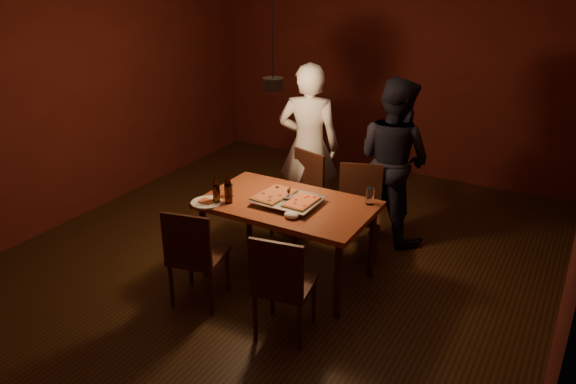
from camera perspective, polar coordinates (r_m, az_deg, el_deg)
The scene contains 19 objects.
room_shell at distance 4.96m, azimuth -1.48°, elevation 6.98°, with size 6.00×6.00×6.00m.
dining_table at distance 4.98m, azimuth 0.00°, elevation -1.84°, with size 1.50×0.90×0.75m.
chair_far_left at distance 5.85m, azimuth 1.40°, elevation 0.56°, with size 0.53×0.53×0.49m.
chair_far_right at distance 5.53m, azimuth 7.26°, elevation -1.00°, with size 0.54×0.54×0.49m.
chair_near_left at distance 4.70m, azimuth -9.59°, elevation -5.76°, with size 0.50×0.50×0.49m.
chair_near_right at distance 4.25m, azimuth -0.70°, elevation -8.74°, with size 0.48×0.48×0.49m.
pizza_tray at distance 4.92m, azimuth -0.01°, elevation -0.94°, with size 0.55×0.45×0.05m, color silver.
pizza_meat at distance 4.97m, azimuth -1.43°, elevation -0.24°, with size 0.25×0.40×0.02m, color maroon.
pizza_cheese at distance 4.83m, azimuth 1.39°, elevation -0.97°, with size 0.21×0.34×0.02m, color gold.
spatula at distance 4.92m, azimuth -0.07°, elevation -0.44°, with size 0.09×0.24×0.04m, color silver, non-canonical shape.
beer_bottle_a at distance 4.93m, azimuth -7.31°, elevation 0.21°, with size 0.07×0.07×0.25m.
beer_bottle_b at distance 4.92m, azimuth -6.11°, elevation 0.31°, with size 0.07×0.07×0.26m.
water_glass_left at distance 5.09m, azimuth -5.99°, elevation 0.16°, with size 0.07×0.07×0.11m, color silver.
water_glass_right at distance 4.94m, azimuth 8.33°, elevation -0.40°, with size 0.07×0.07×0.15m, color silver.
plate_slice at distance 4.98m, azimuth -8.27°, elevation -1.05°, with size 0.28×0.28×0.03m.
napkin at distance 4.65m, azimuth 0.35°, elevation -2.36°, with size 0.13×0.10×0.05m, color white.
diner_white at distance 5.99m, azimuth 2.11°, elevation 4.68°, with size 0.65×0.42×1.77m, color white.
diner_dark at distance 5.79m, azimuth 10.67°, elevation 3.21°, with size 0.82×0.64×1.69m, color black.
pendant_lamp at distance 4.88m, azimuth -1.52°, elevation 11.06°, with size 0.18×0.18×1.10m.
Camera 1 is at (2.46, -4.08, 2.78)m, focal length 35.00 mm.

